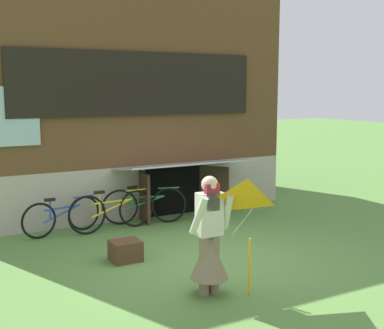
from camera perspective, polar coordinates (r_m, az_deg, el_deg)
The scene contains 8 objects.
ground_plane at distance 8.46m, azimuth 2.24°, elevation -10.53°, with size 60.00×60.00×0.00m, color #56843D.
log_house at distance 12.76m, azimuth -9.91°, elevation 6.88°, with size 7.27×5.56×4.85m.
person at distance 6.88m, azimuth 1.98°, elevation -9.04°, with size 0.61×0.52×1.62m.
kite at distance 6.49m, azimuth 6.24°, elevation -4.71°, with size 0.89×0.84×1.56m.
bicycle_green at distance 10.52m, azimuth -5.35°, elevation -4.59°, with size 1.67×0.58×0.79m.
bicycle_yellow at distance 10.09m, azimuth -8.95°, elevation -5.16°, with size 1.80×0.15×0.82m.
bicycle_blue at distance 10.04m, azimuth -14.40°, elevation -5.62°, with size 1.58×0.35×0.73m.
wooden_crate at distance 8.38m, azimuth -7.48°, elevation -9.58°, with size 0.47×0.40×0.33m, color #4C331E.
Camera 1 is at (-4.12, -6.85, 2.75)m, focal length 47.52 mm.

